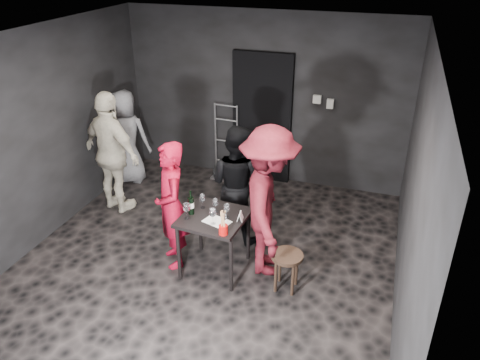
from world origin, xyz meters
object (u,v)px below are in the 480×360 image
(man_maroon, at_px, (269,187))
(breadstick_cup, at_px, (223,223))
(tasting_table, at_px, (214,223))
(wine_bottle, at_px, (191,205))
(bystander_cream, at_px, (111,142))
(stool, at_px, (287,261))
(bystander_grey, at_px, (126,136))
(server_red, at_px, (171,202))
(woman_black, at_px, (236,180))
(hand_truck, at_px, (226,164))

(man_maroon, xyz_separation_m, breadstick_cup, (-0.36, -0.53, -0.23))
(tasting_table, distance_m, wine_bottle, 0.34)
(bystander_cream, relative_size, breadstick_cup, 7.01)
(stool, xyz_separation_m, bystander_grey, (-3.09, 1.84, 0.41))
(bystander_grey, bearing_deg, breadstick_cup, 131.08)
(stool, relative_size, server_red, 0.28)
(tasting_table, bearing_deg, wine_bottle, -174.07)
(man_maroon, distance_m, bystander_grey, 3.19)
(server_red, relative_size, man_maroon, 0.75)
(server_red, xyz_separation_m, breadstick_cup, (0.76, -0.29, 0.04))
(woman_black, relative_size, bystander_cream, 0.77)
(server_red, distance_m, woman_black, 0.97)
(server_red, height_order, breadstick_cup, server_red)
(woman_black, xyz_separation_m, man_maroon, (0.58, -0.57, 0.30))
(hand_truck, height_order, breadstick_cup, hand_truck)
(wine_bottle, bearing_deg, bystander_cream, 150.17)
(stool, xyz_separation_m, server_red, (-1.43, 0.06, 0.47))
(woman_black, height_order, bystander_cream, bystander_cream)
(woman_black, distance_m, bystander_cream, 1.91)
(woman_black, xyz_separation_m, bystander_cream, (-1.89, 0.10, 0.25))
(stool, bearing_deg, server_red, 177.41)
(tasting_table, xyz_separation_m, server_red, (-0.53, -0.01, 0.19))
(stool, height_order, breadstick_cup, breadstick_cup)
(stool, xyz_separation_m, woman_black, (-0.89, 0.87, 0.44))
(man_maroon, bearing_deg, bystander_grey, 44.86)
(woman_black, height_order, bystander_grey, woman_black)
(woman_black, height_order, breadstick_cup, woman_black)
(man_maroon, relative_size, breadstick_cup, 7.36)
(man_maroon, bearing_deg, bystander_cream, 58.55)
(server_red, xyz_separation_m, man_maroon, (1.12, 0.24, 0.28))
(tasting_table, distance_m, breadstick_cup, 0.45)
(stool, bearing_deg, wine_bottle, 177.56)
(hand_truck, distance_m, man_maroon, 2.69)
(bystander_cream, bearing_deg, stool, 179.01)
(server_red, relative_size, breadstick_cup, 5.54)
(server_red, distance_m, bystander_grey, 2.43)
(server_red, height_order, woman_black, server_red)
(woman_black, distance_m, bystander_grey, 2.40)
(wine_bottle, distance_m, breadstick_cup, 0.57)
(hand_truck, xyz_separation_m, bystander_cream, (-1.16, -1.49, 0.84))
(wine_bottle, bearing_deg, bystander_grey, 137.02)
(wine_bottle, height_order, breadstick_cup, breadstick_cup)
(hand_truck, height_order, bystander_grey, bystander_grey)
(man_maroon, relative_size, bystander_cream, 1.05)
(tasting_table, relative_size, woman_black, 0.46)
(man_maroon, bearing_deg, hand_truck, 15.12)
(stool, bearing_deg, man_maroon, 135.78)
(tasting_table, distance_m, man_maroon, 0.79)
(server_red, distance_m, wine_bottle, 0.26)
(man_maroon, height_order, breadstick_cup, man_maroon)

